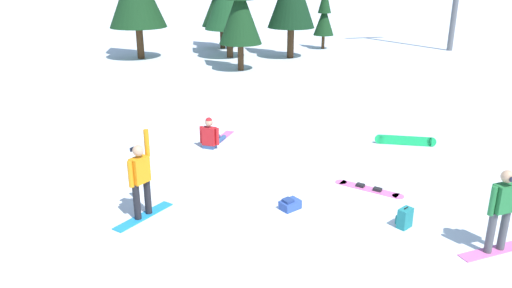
{
  "coord_description": "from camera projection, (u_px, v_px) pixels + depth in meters",
  "views": [
    {
      "loc": [
        -3.16,
        -8.24,
        5.24
      ],
      "look_at": [
        -0.32,
        3.13,
        1.0
      ],
      "focal_mm": 34.77,
      "sensor_mm": 36.0,
      "label": 1
    }
  ],
  "objects": [
    {
      "name": "backpack_blue",
      "position": [
        290.0,
        204.0,
        11.26
      ],
      "size": [
        0.55,
        0.47,
        0.27
      ],
      "color": "#2D4C9E",
      "rests_on": "ground_plane"
    },
    {
      "name": "loose_snowboard_far_spare",
      "position": [
        369.0,
        189.0,
        12.28
      ],
      "size": [
        1.41,
        1.5,
        0.09
      ],
      "color": "pink",
      "rests_on": "ground_plane"
    },
    {
      "name": "snowboarder_background",
      "position": [
        212.0,
        136.0,
        15.13
      ],
      "size": [
        1.3,
        1.67,
        0.96
      ],
      "color": "#335184",
      "rests_on": "ground_plane"
    },
    {
      "name": "backpack_teal",
      "position": [
        404.0,
        218.0,
        10.45
      ],
      "size": [
        0.38,
        0.36,
        0.47
      ],
      "color": "#1E7A7F",
      "rests_on": "ground_plane"
    },
    {
      "name": "pine_tree_twin",
      "position": [
        240.0,
        3.0,
        25.03
      ],
      "size": [
        2.22,
        2.22,
        6.3
      ],
      "color": "#472D19",
      "rests_on": "ground_plane"
    },
    {
      "name": "ground_plane",
      "position": [
        309.0,
        240.0,
        10.02
      ],
      "size": [
        800.0,
        800.0,
        0.0
      ],
      "primitive_type": "plane",
      "color": "silver"
    },
    {
      "name": "snowboarder_foreground",
      "position": [
        501.0,
        210.0,
        9.32
      ],
      "size": [
        1.55,
        0.47,
        1.7
      ],
      "color": "pink",
      "rests_on": "ground_plane"
    },
    {
      "name": "pine_tree_slender",
      "position": [
        324.0,
        15.0,
        32.12
      ],
      "size": [
        1.33,
        1.33,
        4.06
      ],
      "color": "#472D19",
      "rests_on": "ground_plane"
    },
    {
      "name": "loose_snowboard_near_right",
      "position": [
        405.0,
        140.0,
        15.28
      ],
      "size": [
        1.72,
        0.83,
        0.29
      ],
      "color": "#19B259",
      "rests_on": "ground_plane"
    },
    {
      "name": "snowboarder_midground",
      "position": [
        140.0,
        179.0,
        10.64
      ],
      "size": [
        1.35,
        1.26,
        1.95
      ],
      "color": "#1E8CD8",
      "rests_on": "ground_plane"
    }
  ]
}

